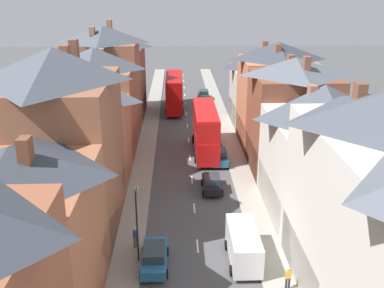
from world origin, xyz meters
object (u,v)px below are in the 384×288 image
street_lamp (137,220)px  double_decker_bus_lead (174,92)px  pedestrian_mid_right (135,236)px  double_decker_bus_mid_street (205,129)px  car_near_blue (204,95)px  car_parked_left_a (154,257)px  pedestrian_mid_left (288,277)px  car_parked_left_b (212,183)px  delivery_van (243,245)px  car_mid_black (219,156)px

street_lamp → double_decker_bus_lead: bearing=86.5°
double_decker_bus_lead → pedestrian_mid_right: bearing=-94.1°
double_decker_bus_mid_street → car_near_blue: double_decker_bus_mid_street is taller
car_parked_left_a → pedestrian_mid_left: bearing=-18.6°
car_parked_left_a → car_parked_left_b: bearing=67.6°
pedestrian_mid_right → street_lamp: street_lamp is taller
car_parked_left_b → delivery_van: bearing=-83.5°
car_near_blue → car_parked_left_a: size_ratio=0.94×
pedestrian_mid_right → delivery_van: bearing=-13.9°
car_parked_left_a → street_lamp: street_lamp is taller
car_near_blue → car_mid_black: size_ratio=0.99×
car_mid_black → street_lamp: (-7.35, -17.95, 2.42)m
double_decker_bus_lead → car_parked_left_a: double_decker_bus_lead is taller
car_mid_black → car_parked_left_b: (-1.30, -6.78, -0.02)m
delivery_van → pedestrian_mid_right: (-7.69, 1.90, -0.30)m
car_parked_left_b → pedestrian_mid_left: (3.68, -14.79, 0.23)m
delivery_van → pedestrian_mid_left: delivery_van is taller
delivery_van → pedestrian_mid_right: 7.92m
car_mid_black → pedestrian_mid_left: pedestrian_mid_left is taller
double_decker_bus_lead → double_decker_bus_mid_street: same height
delivery_van → street_lamp: street_lamp is taller
car_parked_left_a → street_lamp: 2.79m
car_parked_left_b → delivery_van: (1.30, -11.46, 0.54)m
double_decker_bus_lead → pedestrian_mid_right: (-2.78, -38.40, -1.78)m
car_near_blue → car_parked_left_a: car_near_blue is taller
car_near_blue → car_parked_left_b: 35.09m
double_decker_bus_mid_street → delivery_van: double_decker_bus_mid_street is taller
pedestrian_mid_left → pedestrian_mid_right: 11.35m
pedestrian_mid_left → delivery_van: bearing=125.6°
double_decker_bus_lead → pedestrian_mid_left: double_decker_bus_lead is taller
car_parked_left_b → pedestrian_mid_left: size_ratio=2.46×
car_parked_left_a → pedestrian_mid_right: pedestrian_mid_right is taller
car_near_blue → pedestrian_mid_right: bearing=-99.8°
double_decker_bus_mid_street → car_parked_left_a: double_decker_bus_mid_street is taller
double_decker_bus_mid_street → car_mid_black: 4.10m
pedestrian_mid_left → pedestrian_mid_right: bearing=152.6°
car_near_blue → pedestrian_mid_left: pedestrian_mid_left is taller
double_decker_bus_mid_street → street_lamp: size_ratio=1.96×
double_decker_bus_lead → car_parked_left_a: size_ratio=2.46×
car_parked_left_a → street_lamp: (-1.15, 0.72, 2.43)m
street_lamp → car_mid_black: bearing=67.7°
car_near_blue → street_lamp: street_lamp is taller
car_parked_left_a → car_mid_black: size_ratio=1.06×
double_decker_bus_mid_street → car_parked_left_b: bearing=-89.9°
double_decker_bus_mid_street → car_parked_left_a: 22.64m
car_mid_black → pedestrian_mid_right: size_ratio=2.59×
car_near_blue → car_parked_left_b: (-1.30, -35.07, -0.03)m
pedestrian_mid_right → car_parked_left_a: bearing=-57.5°
car_mid_black → pedestrian_mid_right: 18.06m
car_near_blue → pedestrian_mid_right: pedestrian_mid_right is taller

